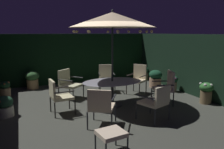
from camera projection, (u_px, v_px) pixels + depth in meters
name	position (u px, v px, depth m)	size (l,w,h in m)	color
ground_plane	(104.00, 106.00, 6.81)	(7.22, 7.56, 0.02)	#3F4139
hedge_backdrop_rear	(75.00, 58.00, 9.90)	(7.22, 0.30, 2.15)	black
hedge_backdrop_right	(195.00, 65.00, 7.92)	(0.30, 7.56, 2.15)	black
patio_dining_table	(112.00, 85.00, 6.78)	(1.85, 1.25, 0.76)	#322F34
patio_umbrella	(112.00, 20.00, 6.41)	(2.52, 2.52, 2.86)	#2B3033
patio_chair_north	(138.00, 77.00, 8.12)	(0.77, 0.77, 1.05)	#322D2B
patio_chair_northeast	(106.00, 77.00, 8.40)	(0.71, 0.72, 1.00)	#282C2C
patio_chair_east	(68.00, 82.00, 7.51)	(0.87, 0.87, 0.98)	#2A2D2D
patio_chair_southeast	(58.00, 94.00, 6.05)	(0.62, 0.62, 0.96)	#322E2C
patio_chair_south	(101.00, 105.00, 5.18)	(0.83, 0.85, 0.96)	#2D2E33
patio_chair_southwest	(156.00, 100.00, 5.58)	(0.79, 0.80, 0.93)	#2C3033
patio_chair_west	(166.00, 86.00, 6.87)	(0.73, 0.76, 1.04)	#322F34
ottoman_footrest	(111.00, 134.00, 4.08)	(0.54, 0.51, 0.43)	#282D32
potted_plant_back_right	(32.00, 79.00, 8.80)	(0.54, 0.54, 0.71)	tan
potted_plant_back_left	(155.00, 78.00, 9.09)	(0.53, 0.53, 0.70)	tan
potted_plant_right_near	(206.00, 92.00, 6.99)	(0.42, 0.43, 0.67)	olive
potted_plant_back_center	(4.00, 106.00, 5.91)	(0.45, 0.45, 0.56)	beige
potted_plant_front_corner	(143.00, 73.00, 10.54)	(0.50, 0.50, 0.64)	tan
potted_plant_left_far	(172.00, 82.00, 8.41)	(0.41, 0.41, 0.62)	#846B54
potted_plant_left_near	(5.00, 90.00, 7.51)	(0.36, 0.36, 0.59)	tan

